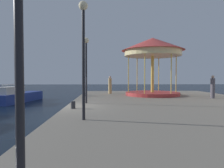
{
  "coord_description": "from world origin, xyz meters",
  "views": [
    {
      "loc": [
        2.19,
        -11.85,
        2.47
      ],
      "look_at": [
        2.86,
        4.32,
        1.94
      ],
      "focal_mm": 32.54,
      "sensor_mm": 36.0,
      "label": 1
    }
  ],
  "objects_px": {
    "carousel": "(153,53)",
    "bollard_south": "(86,94)",
    "sailboat_blue": "(18,96)",
    "person_mid_promenade": "(110,85)",
    "bollard_north": "(85,94)",
    "lamp_post_mid_promenade": "(83,40)",
    "lamp_post_far_end": "(86,58)",
    "person_far_corner": "(213,87)",
    "bollard_center": "(73,105)"
  },
  "relations": [
    {
      "from": "bollard_north",
      "to": "lamp_post_far_end",
      "type": "bearing_deg",
      "value": -83.48
    },
    {
      "from": "lamp_post_mid_promenade",
      "to": "person_far_corner",
      "type": "bearing_deg",
      "value": 39.68
    },
    {
      "from": "bollard_south",
      "to": "person_mid_promenade",
      "type": "xyz_separation_m",
      "value": [
        2.26,
        2.54,
        0.65
      ]
    },
    {
      "from": "bollard_south",
      "to": "lamp_post_mid_promenade",
      "type": "bearing_deg",
      "value": -85.32
    },
    {
      "from": "carousel",
      "to": "person_mid_promenade",
      "type": "height_order",
      "value": "carousel"
    },
    {
      "from": "person_far_corner",
      "to": "sailboat_blue",
      "type": "bearing_deg",
      "value": 165.17
    },
    {
      "from": "sailboat_blue",
      "to": "person_mid_promenade",
      "type": "bearing_deg",
      "value": 1.59
    },
    {
      "from": "person_far_corner",
      "to": "person_mid_promenade",
      "type": "distance_m",
      "value": 9.41
    },
    {
      "from": "lamp_post_mid_promenade",
      "to": "bollard_north",
      "type": "relative_size",
      "value": 11.55
    },
    {
      "from": "carousel",
      "to": "sailboat_blue",
      "type": "bearing_deg",
      "value": 172.36
    },
    {
      "from": "carousel",
      "to": "bollard_center",
      "type": "relative_size",
      "value": 14.41
    },
    {
      "from": "lamp_post_far_end",
      "to": "bollard_south",
      "type": "xyz_separation_m",
      "value": [
        -0.49,
        4.98,
        -2.7
      ]
    },
    {
      "from": "sailboat_blue",
      "to": "bollard_center",
      "type": "height_order",
      "value": "sailboat_blue"
    },
    {
      "from": "sailboat_blue",
      "to": "lamp_post_far_end",
      "type": "xyz_separation_m",
      "value": [
        7.37,
        -7.27,
        3.06
      ]
    },
    {
      "from": "bollard_center",
      "to": "bollard_north",
      "type": "xyz_separation_m",
      "value": [
        -0.08,
        7.42,
        0.0
      ]
    },
    {
      "from": "sailboat_blue",
      "to": "person_mid_promenade",
      "type": "xyz_separation_m",
      "value": [
        9.14,
        0.25,
        1.01
      ]
    },
    {
      "from": "person_far_corner",
      "to": "bollard_north",
      "type": "bearing_deg",
      "value": 166.74
    },
    {
      "from": "lamp_post_mid_promenade",
      "to": "lamp_post_far_end",
      "type": "relative_size",
      "value": 1.09
    },
    {
      "from": "carousel",
      "to": "bollard_south",
      "type": "distance_m",
      "value": 7.23
    },
    {
      "from": "sailboat_blue",
      "to": "carousel",
      "type": "bearing_deg",
      "value": -7.64
    },
    {
      "from": "bollard_center",
      "to": "person_mid_promenade",
      "type": "xyz_separation_m",
      "value": [
        2.28,
        9.78,
        0.65
      ]
    },
    {
      "from": "lamp_post_far_end",
      "to": "bollard_center",
      "type": "xyz_separation_m",
      "value": [
        -0.51,
        -2.25,
        -2.7
      ]
    },
    {
      "from": "sailboat_blue",
      "to": "carousel",
      "type": "distance_m",
      "value": 13.77
    },
    {
      "from": "person_far_corner",
      "to": "person_mid_promenade",
      "type": "relative_size",
      "value": 1.01
    },
    {
      "from": "lamp_post_mid_promenade",
      "to": "bollard_center",
      "type": "height_order",
      "value": "lamp_post_mid_promenade"
    },
    {
      "from": "lamp_post_mid_promenade",
      "to": "lamp_post_far_end",
      "type": "distance_m",
      "value": 5.19
    },
    {
      "from": "lamp_post_far_end",
      "to": "person_mid_promenade",
      "type": "bearing_deg",
      "value": 76.79
    },
    {
      "from": "bollard_center",
      "to": "person_far_corner",
      "type": "height_order",
      "value": "person_far_corner"
    },
    {
      "from": "sailboat_blue",
      "to": "person_far_corner",
      "type": "relative_size",
      "value": 4.25
    },
    {
      "from": "carousel",
      "to": "lamp_post_mid_promenade",
      "type": "bearing_deg",
      "value": -116.4
    },
    {
      "from": "person_far_corner",
      "to": "person_mid_promenade",
      "type": "bearing_deg",
      "value": 149.23
    },
    {
      "from": "bollard_south",
      "to": "bollard_center",
      "type": "bearing_deg",
      "value": -90.17
    },
    {
      "from": "lamp_post_mid_promenade",
      "to": "sailboat_blue",
      "type": "bearing_deg",
      "value": 121.78
    },
    {
      "from": "sailboat_blue",
      "to": "lamp_post_mid_promenade",
      "type": "xyz_separation_m",
      "value": [
        7.71,
        -12.45,
        3.29
      ]
    },
    {
      "from": "bollard_south",
      "to": "carousel",
      "type": "bearing_deg",
      "value": 5.02
    },
    {
      "from": "carousel",
      "to": "bollard_south",
      "type": "height_order",
      "value": "carousel"
    },
    {
      "from": "person_mid_promenade",
      "to": "carousel",
      "type": "bearing_deg",
      "value": -27.25
    },
    {
      "from": "bollard_north",
      "to": "person_far_corner",
      "type": "xyz_separation_m",
      "value": [
        10.44,
        -2.46,
        0.66
      ]
    },
    {
      "from": "carousel",
      "to": "bollard_south",
      "type": "bearing_deg",
      "value": -174.98
    },
    {
      "from": "bollard_north",
      "to": "bollard_south",
      "type": "bearing_deg",
      "value": -62.37
    },
    {
      "from": "bollard_south",
      "to": "sailboat_blue",
      "type": "bearing_deg",
      "value": 161.62
    },
    {
      "from": "bollard_south",
      "to": "person_far_corner",
      "type": "height_order",
      "value": "person_far_corner"
    },
    {
      "from": "lamp_post_far_end",
      "to": "person_mid_promenade",
      "type": "distance_m",
      "value": 7.99
    },
    {
      "from": "lamp_post_far_end",
      "to": "person_far_corner",
      "type": "height_order",
      "value": "lamp_post_far_end"
    },
    {
      "from": "bollard_center",
      "to": "person_mid_promenade",
      "type": "height_order",
      "value": "person_mid_promenade"
    },
    {
      "from": "sailboat_blue",
      "to": "person_mid_promenade",
      "type": "distance_m",
      "value": 9.2
    },
    {
      "from": "lamp_post_mid_promenade",
      "to": "person_far_corner",
      "type": "relative_size",
      "value": 2.52
    },
    {
      "from": "bollard_south",
      "to": "person_far_corner",
      "type": "distance_m",
      "value": 10.61
    },
    {
      "from": "sailboat_blue",
      "to": "person_mid_promenade",
      "type": "height_order",
      "value": "sailboat_blue"
    },
    {
      "from": "sailboat_blue",
      "to": "carousel",
      "type": "height_order",
      "value": "sailboat_blue"
    }
  ]
}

